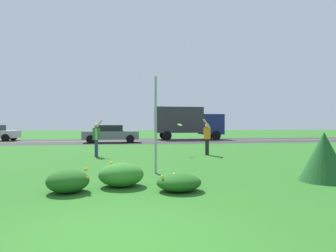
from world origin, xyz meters
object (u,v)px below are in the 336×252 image
Objects in this scene: sign_post_near_path at (156,125)px; person_catcher_orange_shirt at (207,136)px; frisbee_lime at (180,125)px; box_truck_navy at (187,121)px; car_gray_center_left at (111,134)px; person_thrower_green_shirt at (96,137)px.

sign_post_near_path is 1.68× the size of person_catcher_orange_shirt.
frisbee_lime is 14.58m from box_truck_navy.
person_catcher_orange_shirt is 1.45m from frisbee_lime.
person_catcher_orange_shirt is at bearing 58.08° from sign_post_near_path.
sign_post_near_path is 0.66× the size of car_gray_center_left.
person_thrower_green_shirt is at bearing 114.42° from sign_post_near_path.
sign_post_near_path is 5.36m from frisbee_lime.
car_gray_center_left is at bearing 89.21° from person_thrower_green_shirt.
box_truck_navy is (3.45, 14.16, 0.32)m from frisbee_lime.
person_thrower_green_shirt is 0.98× the size of person_catcher_orange_shirt.
sign_post_near_path reaches higher than frisbee_lime.
sign_post_near_path reaches higher than person_catcher_orange_shirt.
sign_post_near_path is at bearing -121.92° from person_catcher_orange_shirt.
car_gray_center_left is at bearing 116.21° from person_catcher_orange_shirt.
box_truck_navy reaches higher than person_thrower_green_shirt.
person_thrower_green_shirt is at bearing -90.79° from car_gray_center_left.
sign_post_near_path is 11.57× the size of frisbee_lime.
person_thrower_green_shirt is at bearing -178.51° from frisbee_lime.
sign_post_near_path is 15.54m from car_gray_center_left.
box_truck_navy is (5.17, 19.24, 0.32)m from sign_post_near_path.
car_gray_center_left is (-2.11, 15.37, -0.75)m from sign_post_near_path.
frisbee_lime is at bearing 172.04° from person_catcher_orange_shirt.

